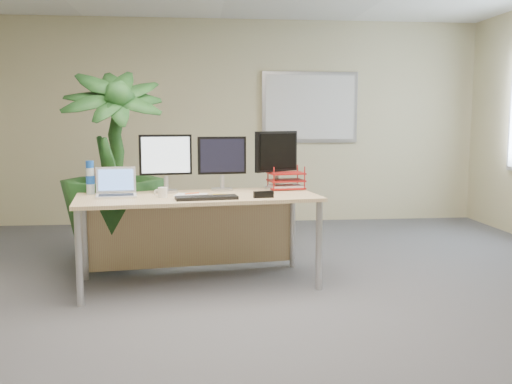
{
  "coord_description": "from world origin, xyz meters",
  "views": [
    {
      "loc": [
        -0.32,
        -3.67,
        1.39
      ],
      "look_at": [
        0.1,
        0.35,
        0.87
      ],
      "focal_mm": 40.0,
      "sensor_mm": 36.0,
      "label": 1
    }
  ],
  "objects": [
    {
      "name": "monitor_dark",
      "position": [
        0.39,
        1.42,
        1.06
      ],
      "size": [
        0.42,
        0.3,
        0.52
      ],
      "color": "#BBBBC0",
      "rests_on": "desk"
    },
    {
      "name": "floor",
      "position": [
        0.0,
        0.0,
        0.0
      ],
      "size": [
        8.0,
        8.0,
        0.0
      ],
      "primitive_type": "plane",
      "color": "#4A4A4F",
      "rests_on": "ground"
    },
    {
      "name": "desk",
      "position": [
        -0.33,
        1.16,
        0.6
      ],
      "size": [
        2.07,
        1.09,
        0.76
      ],
      "color": "tan",
      "rests_on": "floor"
    },
    {
      "name": "coffee_mug",
      "position": [
        -0.6,
        0.94,
        0.8
      ],
      "size": [
        0.11,
        0.07,
        0.08
      ],
      "color": "white",
      "rests_on": "desk"
    },
    {
      "name": "monitor_left",
      "position": [
        -0.59,
        1.28,
        1.05
      ],
      "size": [
        0.45,
        0.2,
        0.5
      ],
      "color": "#BBBBC0",
      "rests_on": "desk"
    },
    {
      "name": "spiral_notebook",
      "position": [
        -0.37,
        1.04,
        0.77
      ],
      "size": [
        0.29,
        0.23,
        0.01
      ],
      "primitive_type": "cube",
      "rotation": [
        0.0,
        0.0,
        -0.17
      ],
      "color": "silver",
      "rests_on": "desk"
    },
    {
      "name": "whiteboard",
      "position": [
        1.2,
        3.97,
        1.55
      ],
      "size": [
        1.3,
        0.04,
        0.95
      ],
      "color": "#B5B5BB",
      "rests_on": "back_wall"
    },
    {
      "name": "water_bottle",
      "position": [
        -1.22,
        1.23,
        0.9
      ],
      "size": [
        0.07,
        0.07,
        0.28
      ],
      "color": "silver",
      "rests_on": "desk"
    },
    {
      "name": "orange_pen",
      "position": [
        -0.37,
        1.06,
        0.78
      ],
      "size": [
        0.12,
        0.07,
        0.01
      ],
      "primitive_type": "cylinder",
      "rotation": [
        0.0,
        1.57,
        0.47
      ],
      "color": "#FF521C",
      "rests_on": "spiral_notebook"
    },
    {
      "name": "yellow_highlighter",
      "position": [
        -0.14,
        1.02,
        0.77
      ],
      "size": [
        0.12,
        0.03,
        0.02
      ],
      "primitive_type": "cylinder",
      "rotation": [
        0.0,
        1.57,
        -0.15
      ],
      "color": "yellow",
      "rests_on": "desk"
    },
    {
      "name": "laptop",
      "position": [
        -0.99,
        1.09,
        0.82
      ],
      "size": [
        0.36,
        0.33,
        0.23
      ],
      "color": "white",
      "rests_on": "desk"
    },
    {
      "name": "floor_plant",
      "position": [
        -1.1,
        1.72,
        0.75
      ],
      "size": [
        0.98,
        0.98,
        1.5
      ],
      "primitive_type": "imported",
      "rotation": [
        0.0,
        0.0,
        0.18
      ],
      "color": "#163D1A",
      "rests_on": "floor"
    },
    {
      "name": "monitor_right",
      "position": [
        -0.1,
        1.37,
        1.03
      ],
      "size": [
        0.43,
        0.19,
        0.48
      ],
      "color": "#BBBBC0",
      "rests_on": "desk"
    },
    {
      "name": "back_wall",
      "position": [
        0.0,
        4.0,
        1.35
      ],
      "size": [
        7.0,
        0.04,
        2.7
      ],
      "primitive_type": "cube",
      "color": "beige",
      "rests_on": "floor"
    },
    {
      "name": "stapler",
      "position": [
        0.21,
        0.85,
        0.79
      ],
      "size": [
        0.17,
        0.06,
        0.05
      ],
      "primitive_type": "cube",
      "rotation": [
        0.0,
        0.0,
        0.13
      ],
      "color": "black",
      "rests_on": "desk"
    },
    {
      "name": "letter_tray",
      "position": [
        0.48,
        1.39,
        0.83
      ],
      "size": [
        0.34,
        0.28,
        0.15
      ],
      "color": "maroon",
      "rests_on": "desk"
    },
    {
      "name": "keyboard",
      "position": [
        -0.25,
        0.81,
        0.77
      ],
      "size": [
        0.5,
        0.23,
        0.03
      ],
      "primitive_type": "cube",
      "rotation": [
        0.0,
        0.0,
        0.13
      ],
      "color": "black",
      "rests_on": "desk"
    }
  ]
}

